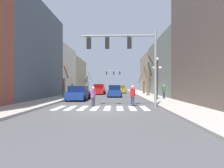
{
  "coord_description": "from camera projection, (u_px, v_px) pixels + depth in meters",
  "views": [
    {
      "loc": [
        1.11,
        -11.52,
        1.72
      ],
      "look_at": [
        0.15,
        25.33,
        1.83
      ],
      "focal_mm": 28.0,
      "sensor_mm": 36.0,
      "label": 1
    }
  ],
  "objects": [
    {
      "name": "pedestrian_on_left_sidewalk",
      "position": [
        72.0,
        88.0,
        26.93
      ],
      "size": [
        0.76,
        0.25,
        1.76
      ],
      "rotation": [
        0.0,
        0.0,
        0.05
      ],
      "color": "#282D47",
      "rests_on": "sidewalk_left"
    },
    {
      "name": "car_parked_right_near",
      "position": [
        99.0,
        90.0,
        31.04
      ],
      "size": [
        1.99,
        4.73,
        1.8
      ],
      "rotation": [
        0.0,
        0.0,
        -1.57
      ],
      "color": "red",
      "rests_on": "ground_plane"
    },
    {
      "name": "street_tree_right_far",
      "position": [
        145.0,
        80.0,
        31.01
      ],
      "size": [
        2.6,
        1.45,
        4.95
      ],
      "color": "brown",
      "rests_on": "sidewalk_right"
    },
    {
      "name": "traffic_signal_near",
      "position": [
        127.0,
        51.0,
        13.25
      ],
      "size": [
        5.72,
        0.28,
        5.84
      ],
      "color": "gray",
      "rests_on": "ground_plane"
    },
    {
      "name": "pedestrian_waiting_at_curb",
      "position": [
        164.0,
        90.0,
        19.52
      ],
      "size": [
        0.28,
        0.67,
        1.57
      ],
      "rotation": [
        0.0,
        0.0,
        4.93
      ],
      "color": "#282D47",
      "rests_on": "sidewalk_right"
    },
    {
      "name": "car_parked_left_mid",
      "position": [
        79.0,
        93.0,
        19.23
      ],
      "size": [
        2.2,
        4.45,
        1.56
      ],
      "rotation": [
        0.0,
        0.0,
        1.57
      ],
      "color": "navy",
      "rests_on": "ground_plane"
    },
    {
      "name": "street_tree_right_near",
      "position": [
        88.0,
        83.0,
        42.46
      ],
      "size": [
        2.02,
        2.41,
        4.79
      ],
      "color": "brown",
      "rests_on": "sidewalk_left"
    },
    {
      "name": "car_at_intersection",
      "position": [
        120.0,
        89.0,
        35.26
      ],
      "size": [
        2.13,
        4.28,
        1.56
      ],
      "rotation": [
        0.0,
        0.0,
        1.57
      ],
      "color": "#A38423",
      "rests_on": "ground_plane"
    },
    {
      "name": "pedestrian_on_right_sidewalk",
      "position": [
        93.0,
        95.0,
        13.64
      ],
      "size": [
        0.36,
        0.64,
        1.56
      ],
      "rotation": [
        0.0,
        0.0,
        4.27
      ],
      "color": "#282D47",
      "rests_on": "ground_plane"
    },
    {
      "name": "street_tree_right_mid",
      "position": [
        65.0,
        82.0,
        21.9
      ],
      "size": [
        1.46,
        1.91,
        4.53
      ],
      "color": "brown",
      "rests_on": "sidewalk_left"
    },
    {
      "name": "ground_plane",
      "position": [
        100.0,
        110.0,
        11.54
      ],
      "size": [
        240.0,
        240.0,
        0.0
      ],
      "primitive_type": "plane",
      "color": "#4C4C4F"
    },
    {
      "name": "traffic_signal_far",
      "position": [
        107.0,
        75.0,
        48.74
      ],
      "size": [
        6.83,
        0.28,
        5.88
      ],
      "color": "gray",
      "rests_on": "ground_plane"
    },
    {
      "name": "car_parked_left_near",
      "position": [
        101.0,
        88.0,
        46.3
      ],
      "size": [
        2.17,
        4.36,
        1.61
      ],
      "rotation": [
        0.0,
        0.0,
        1.57
      ],
      "color": "#236B38",
      "rests_on": "ground_plane"
    },
    {
      "name": "street_tree_left_mid",
      "position": [
        150.0,
        76.0,
        25.37
      ],
      "size": [
        2.08,
        1.81,
        6.26
      ],
      "color": "brown",
      "rests_on": "sidewalk_right"
    },
    {
      "name": "building_row_left",
      "position": [
        37.0,
        61.0,
        24.87
      ],
      "size": [
        6.0,
        42.15,
        11.92
      ],
      "color": "#934C3D",
      "rests_on": "ground_plane"
    },
    {
      "name": "building_row_right",
      "position": [
        184.0,
        60.0,
        23.62
      ],
      "size": [
        6.0,
        40.18,
        12.11
      ],
      "color": "#66564C",
      "rests_on": "ground_plane"
    },
    {
      "name": "crosswalk_stripes",
      "position": [
        101.0,
        108.0,
        12.74
      ],
      "size": [
        6.75,
        2.6,
        0.01
      ],
      "color": "white",
      "rests_on": "ground_plane"
    },
    {
      "name": "street_lamp_right_corner",
      "position": [
        157.0,
        70.0,
        18.43
      ],
      "size": [
        0.95,
        0.36,
        4.43
      ],
      "color": "black",
      "rests_on": "sidewalk_right"
    },
    {
      "name": "pedestrian_near_right_corner",
      "position": [
        133.0,
        94.0,
        13.66
      ],
      "size": [
        0.39,
        0.67,
        1.65
      ],
      "rotation": [
        0.0,
        0.0,
        2.03
      ],
      "color": "#282D47",
      "rests_on": "ground_plane"
    },
    {
      "name": "car_parked_left_far",
      "position": [
        115.0,
        91.0,
        24.61
      ],
      "size": [
        1.96,
        4.32,
        1.64
      ],
      "rotation": [
        0.0,
        0.0,
        1.57
      ],
      "color": "navy",
      "rests_on": "ground_plane"
    },
    {
      "name": "car_driving_away_lane",
      "position": [
        98.0,
        89.0,
        39.37
      ],
      "size": [
        2.08,
        4.76,
        1.72
      ],
      "rotation": [
        0.0,
        0.0,
        1.57
      ],
      "color": "#236B38",
      "rests_on": "ground_plane"
    },
    {
      "name": "sidewalk_right",
      "position": [
        188.0,
        110.0,
        11.39
      ],
      "size": [
        2.91,
        90.0,
        0.15
      ],
      "color": "#ADA89E",
      "rests_on": "ground_plane"
    },
    {
      "name": "sidewalk_left",
      "position": [
        14.0,
        109.0,
        11.69
      ],
      "size": [
        2.91,
        90.0,
        0.15
      ],
      "color": "#ADA89E",
      "rests_on": "ground_plane"
    }
  ]
}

